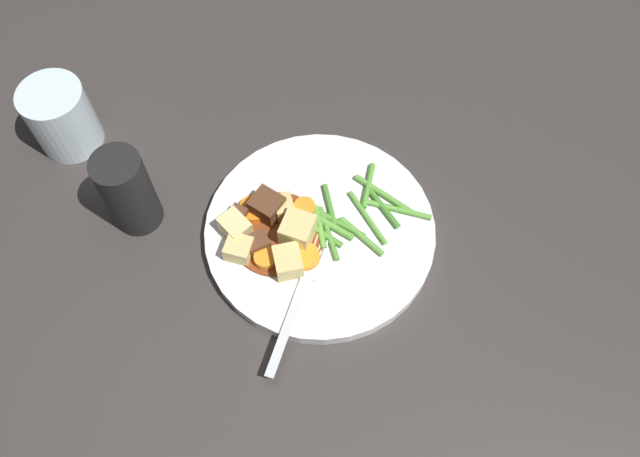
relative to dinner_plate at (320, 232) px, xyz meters
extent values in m
plane|color=#383330|center=(0.00, 0.00, -0.01)|extent=(3.00, 3.00, 0.00)
cylinder|color=white|center=(0.00, 0.00, 0.00)|extent=(0.26, 0.26, 0.02)
cylinder|color=brown|center=(0.05, -0.01, 0.01)|extent=(0.11, 0.11, 0.00)
cylinder|color=orange|center=(0.06, -0.05, 0.01)|extent=(0.04, 0.04, 0.01)
cylinder|color=orange|center=(0.07, 0.01, 0.01)|extent=(0.03, 0.03, 0.01)
cylinder|color=orange|center=(0.01, -0.03, 0.01)|extent=(0.03, 0.03, 0.01)
cylinder|color=orange|center=(0.03, 0.03, 0.01)|extent=(0.04, 0.04, 0.01)
cube|color=#DBBC6B|center=(0.03, -0.04, 0.02)|extent=(0.02, 0.03, 0.02)
cube|color=#E5CC7A|center=(0.05, 0.03, 0.02)|extent=(0.04, 0.04, 0.03)
cube|color=#E5CC7A|center=(0.09, -0.01, 0.02)|extent=(0.04, 0.04, 0.02)
cube|color=#E5CC7A|center=(0.03, 0.00, 0.03)|extent=(0.05, 0.05, 0.03)
cube|color=#EAD68C|center=(0.09, -0.04, 0.02)|extent=(0.03, 0.04, 0.02)
cube|color=#56331E|center=(0.08, -0.05, 0.02)|extent=(0.03, 0.03, 0.02)
cube|color=#56331E|center=(0.07, -0.01, 0.02)|extent=(0.03, 0.02, 0.02)
cube|color=#56331E|center=(0.05, -0.04, 0.02)|extent=(0.04, 0.04, 0.03)
cylinder|color=#66AD42|center=(-0.05, 0.01, 0.01)|extent=(0.01, 0.08, 0.01)
cylinder|color=#66AD42|center=(-0.09, 0.02, 0.01)|extent=(0.07, 0.06, 0.01)
cylinder|color=#599E38|center=(-0.07, -0.03, 0.01)|extent=(0.04, 0.05, 0.01)
cylinder|color=#4C8E33|center=(-0.02, -0.02, 0.01)|extent=(0.02, 0.06, 0.01)
cylinder|color=#599E38|center=(-0.02, 0.00, 0.01)|extent=(0.05, 0.07, 0.01)
cylinder|color=#4C8E33|center=(-0.08, 0.01, 0.01)|extent=(0.01, 0.06, 0.01)
cylinder|color=#66AD42|center=(-0.09, -0.01, 0.01)|extent=(0.04, 0.07, 0.01)
cylinder|color=#66AD42|center=(-0.01, 0.00, 0.01)|extent=(0.04, 0.06, 0.01)
cylinder|color=#599E38|center=(0.00, 0.01, 0.01)|extent=(0.03, 0.05, 0.01)
cylinder|color=#66AD42|center=(0.00, 0.00, 0.01)|extent=(0.02, 0.05, 0.01)
cylinder|color=#599E38|center=(-0.01, 0.01, 0.01)|extent=(0.02, 0.07, 0.01)
cylinder|color=#66AD42|center=(-0.04, 0.03, 0.01)|extent=(0.03, 0.06, 0.01)
cube|color=silver|center=(0.08, 0.09, 0.01)|extent=(0.09, 0.09, 0.00)
cube|color=silver|center=(0.03, 0.04, 0.01)|extent=(0.03, 0.03, 0.00)
cylinder|color=silver|center=(0.01, 0.03, 0.01)|extent=(0.03, 0.03, 0.00)
cylinder|color=silver|center=(0.01, 0.02, 0.01)|extent=(0.03, 0.03, 0.00)
cylinder|color=silver|center=(0.02, 0.02, 0.01)|extent=(0.03, 0.03, 0.00)
cylinder|color=silver|center=(0.02, 0.01, 0.01)|extent=(0.03, 0.03, 0.00)
cylinder|color=silver|center=(0.22, -0.25, 0.04)|extent=(0.08, 0.08, 0.09)
cylinder|color=black|center=(0.18, -0.11, 0.05)|extent=(0.06, 0.06, 0.11)
camera|label=1|loc=(0.14, 0.31, 0.66)|focal=36.25mm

